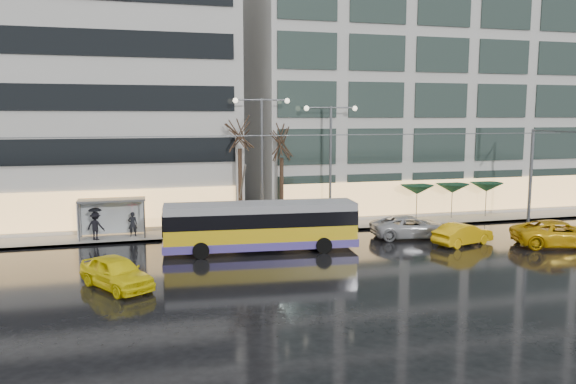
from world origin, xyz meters
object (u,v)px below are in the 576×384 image
object	(u,v)px
taxi_a	(116,272)
bus_shelter	(106,209)
trolleybus	(261,228)
street_lamp_near	(262,145)

from	to	relation	value
taxi_a	bus_shelter	bearing A→B (deg)	63.68
trolleybus	taxi_a	world-z (taller)	trolleybus
trolleybus	bus_shelter	size ratio (longest dim) A/B	2.73
bus_shelter	street_lamp_near	distance (m)	11.14
bus_shelter	street_lamp_near	world-z (taller)	street_lamp_near
street_lamp_near	taxi_a	distance (m)	15.56
trolleybus	street_lamp_near	bearing A→B (deg)	76.71
street_lamp_near	taxi_a	xyz separation A→B (m)	(-9.43, -11.23, -5.23)
trolleybus	taxi_a	size ratio (longest dim) A/B	2.57
bus_shelter	taxi_a	xyz separation A→B (m)	(0.96, -11.11, -1.20)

